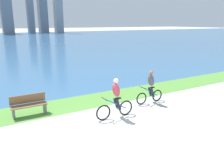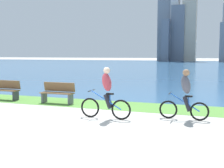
% 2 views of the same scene
% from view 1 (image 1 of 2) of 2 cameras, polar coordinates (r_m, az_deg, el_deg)
% --- Properties ---
extents(ground_plane, '(300.00, 300.00, 0.00)m').
position_cam_1_polar(ground_plane, '(8.88, -2.17, -11.15)').
color(ground_plane, '#B2AFA8').
extents(grass_strip_bayside, '(120.00, 2.11, 0.01)m').
position_cam_1_polar(grass_strip_bayside, '(11.61, -9.86, -4.89)').
color(grass_strip_bayside, '#59933D').
rests_on(grass_strip_bayside, ground).
extents(cyclist_lead, '(1.76, 0.52, 1.70)m').
position_cam_1_polar(cyclist_lead, '(9.63, 0.91, -3.59)').
color(cyclist_lead, black).
rests_on(cyclist_lead, ground).
extents(cyclist_trailing, '(1.60, 0.52, 1.64)m').
position_cam_1_polar(cyclist_trailing, '(11.57, 9.44, -0.66)').
color(cyclist_trailing, black).
rests_on(cyclist_trailing, ground).
extents(bench_near_path, '(1.50, 0.47, 0.90)m').
position_cam_1_polar(bench_near_path, '(10.65, -19.76, -4.88)').
color(bench_near_path, brown).
rests_on(bench_near_path, ground).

